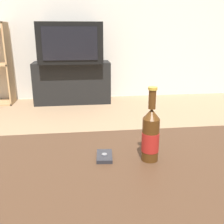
{
  "coord_description": "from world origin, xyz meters",
  "views": [
    {
      "loc": [
        -0.14,
        -0.74,
        0.93
      ],
      "look_at": [
        0.01,
        0.42,
        0.57
      ],
      "focal_mm": 42.0,
      "sensor_mm": 36.0,
      "label": 1
    }
  ],
  "objects": [
    {
      "name": "back_wall",
      "position": [
        0.0,
        3.02,
        1.3
      ],
      "size": [
        8.0,
        0.05,
        2.6
      ],
      "color": "beige",
      "rests_on": "ground_plane"
    },
    {
      "name": "television",
      "position": [
        -0.23,
        2.76,
        0.79
      ],
      "size": [
        0.79,
        0.61,
        0.49
      ],
      "color": "black",
      "rests_on": "tv_stand"
    },
    {
      "name": "cell_phone",
      "position": [
        -0.05,
        0.16,
        0.47
      ],
      "size": [
        0.07,
        0.1,
        0.02
      ],
      "rotation": [
        0.0,
        0.0,
        -0.1
      ],
      "color": "#232328",
      "rests_on": "coffee_table"
    },
    {
      "name": "coffee_table",
      "position": [
        0.0,
        0.0,
        0.41
      ],
      "size": [
        1.19,
        0.87,
        0.47
      ],
      "color": "#422B1C",
      "rests_on": "ground_plane"
    },
    {
      "name": "tv_stand",
      "position": [
        -0.23,
        2.76,
        0.27
      ],
      "size": [
        1.0,
        0.37,
        0.54
      ],
      "color": "black",
      "rests_on": "ground_plane"
    },
    {
      "name": "beer_bottle",
      "position": [
        0.12,
        0.12,
        0.57
      ],
      "size": [
        0.06,
        0.06,
        0.28
      ],
      "color": "#47280F",
      "rests_on": "coffee_table"
    }
  ]
}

